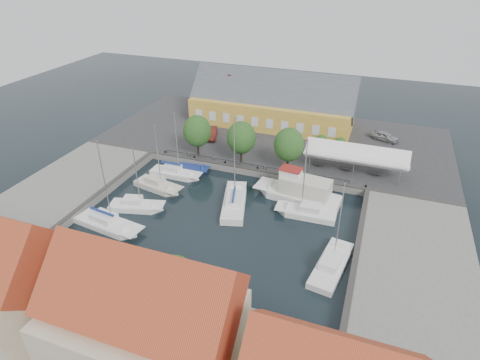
# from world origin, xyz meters

# --- Properties ---
(ground) EXTENTS (140.00, 140.00, 0.00)m
(ground) POSITION_xyz_m (0.00, 0.00, 0.00)
(ground) COLOR black
(ground) RESTS_ON ground
(north_quay) EXTENTS (56.00, 26.00, 1.00)m
(north_quay) POSITION_xyz_m (0.00, 23.00, 0.50)
(north_quay) COLOR #2D2D30
(north_quay) RESTS_ON ground
(west_quay) EXTENTS (12.00, 24.00, 1.00)m
(west_quay) POSITION_xyz_m (-22.00, -2.00, 0.50)
(west_quay) COLOR slate
(west_quay) RESTS_ON ground
(east_quay) EXTENTS (12.00, 24.00, 1.00)m
(east_quay) POSITION_xyz_m (22.00, -2.00, 0.50)
(east_quay) COLOR slate
(east_quay) RESTS_ON ground
(south_bank) EXTENTS (56.00, 14.00, 1.00)m
(south_bank) POSITION_xyz_m (0.00, -21.00, 0.50)
(south_bank) COLOR slate
(south_bank) RESTS_ON ground
(quay_edge_fittings) EXTENTS (56.00, 24.72, 0.40)m
(quay_edge_fittings) POSITION_xyz_m (0.02, 4.75, 1.06)
(quay_edge_fittings) COLOR #383533
(quay_edge_fittings) RESTS_ON north_quay
(warehouse) EXTENTS (28.56, 14.00, 9.55)m
(warehouse) POSITION_xyz_m (-2.60, 28.36, 4.43)
(warehouse) COLOR gold
(warehouse) RESTS_ON north_quay
(tent_canopy) EXTENTS (14.00, 4.00, 2.83)m
(tent_canopy) POSITION_xyz_m (14.00, 14.50, 3.68)
(tent_canopy) COLOR white
(tent_canopy) RESTS_ON north_quay
(quay_trees) EXTENTS (18.20, 4.20, 6.30)m
(quay_trees) POSITION_xyz_m (-2.00, 12.00, 4.88)
(quay_trees) COLOR black
(quay_trees) RESTS_ON north_quay
(car_silver) EXTENTS (4.81, 3.36, 1.52)m
(car_silver) POSITION_xyz_m (17.53, 27.27, 1.76)
(car_silver) COLOR #A1A4A8
(car_silver) RESTS_ON north_quay
(car_red) EXTENTS (3.12, 5.09, 1.58)m
(car_red) POSITION_xyz_m (-9.72, 18.64, 1.79)
(car_red) COLOR #5C1B15
(car_red) RESTS_ON north_quay
(center_sailboat) EXTENTS (4.99, 9.23, 12.32)m
(center_sailboat) POSITION_xyz_m (0.74, 1.87, 0.36)
(center_sailboat) COLOR white
(center_sailboat) RESTS_ON ground
(trawler) EXTENTS (11.72, 4.64, 5.00)m
(trawler) POSITION_xyz_m (8.22, 6.37, 1.02)
(trawler) COLOR white
(trawler) RESTS_ON ground
(east_boat_a) EXTENTS (7.58, 2.73, 10.71)m
(east_boat_a) POSITION_xyz_m (9.84, 3.09, 0.26)
(east_boat_a) COLOR white
(east_boat_a) RESTS_ON ground
(east_boat_c) EXTENTS (3.70, 8.32, 10.38)m
(east_boat_c) POSITION_xyz_m (14.06, -5.55, 0.26)
(east_boat_c) COLOR white
(east_boat_c) RESTS_ON ground
(west_boat_a) EXTENTS (7.74, 2.28, 10.31)m
(west_boat_a) POSITION_xyz_m (-10.16, 6.36, 0.27)
(west_boat_a) COLOR white
(west_boat_a) RESTS_ON ground
(west_boat_b) EXTENTS (7.40, 3.76, 9.91)m
(west_boat_b) POSITION_xyz_m (-10.71, 2.49, 0.26)
(west_boat_b) COLOR beige
(west_boat_b) RESTS_ON ground
(west_boat_c) EXTENTS (7.20, 3.86, 9.61)m
(west_boat_c) POSITION_xyz_m (-10.70, -2.87, 0.26)
(west_boat_c) COLOR white
(west_boat_c) RESTS_ON ground
(west_boat_d) EXTENTS (9.15, 3.84, 11.84)m
(west_boat_d) POSITION_xyz_m (-11.74, -7.23, 0.27)
(west_boat_d) COLOR white
(west_boat_d) RESTS_ON ground
(launch_sw) EXTENTS (5.66, 3.72, 0.98)m
(launch_sw) POSITION_xyz_m (-13.29, -12.04, 0.09)
(launch_sw) COLOR white
(launch_sw) RESTS_ON ground
(launch_nw) EXTENTS (5.10, 2.32, 0.88)m
(launch_nw) POSITION_xyz_m (-8.62, 8.80, 0.09)
(launch_nw) COLOR navy
(launch_nw) RESTS_ON ground
(townhouses) EXTENTS (36.30, 8.50, 12.00)m
(townhouses) POSITION_xyz_m (1.93, -23.24, 5.82)
(townhouses) COLOR beige
(townhouses) RESTS_ON south_bank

